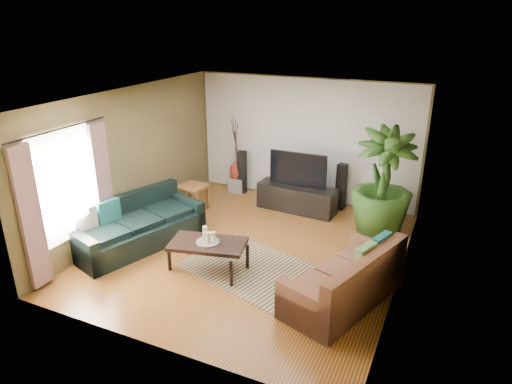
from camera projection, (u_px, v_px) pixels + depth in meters
The scene contains 28 objects.
floor at pixel (251, 251), 8.07m from camera, with size 5.50×5.50×0.00m, color #9E6829.
ceiling at pixel (251, 98), 7.09m from camera, with size 5.50×5.50×0.00m, color white.
wall_back at pixel (305, 140), 9.91m from camera, with size 5.00×5.00×0.00m, color brown.
wall_front at pixel (150, 252), 5.25m from camera, with size 5.00×5.00×0.00m, color brown.
wall_left at pixel (131, 160), 8.55m from camera, with size 5.50×5.50×0.00m, color brown.
wall_right at pixel (407, 203), 6.61m from camera, with size 5.50×5.50×0.00m, color brown.
backwall_panel at pixel (305, 141), 9.90m from camera, with size 4.90×4.90×0.00m, color white.
window_pane at pixel (65, 185), 7.17m from camera, with size 1.80×1.80×0.00m, color white.
curtain_near at pixel (31, 218), 6.61m from camera, with size 0.08×0.35×2.20m, color gray.
curtain_far at pixel (103, 185), 7.88m from camera, with size 0.08×0.35×2.20m, color gray.
curtain_rod at pixel (59, 129), 6.82m from camera, with size 0.03×0.03×1.90m, color black.
sofa_left at pixel (137, 223), 8.16m from camera, with size 2.35×1.01×0.85m, color black.
sofa_right at pixel (344, 275), 6.52m from camera, with size 1.99×0.89×0.85m, color brown.
area_rug at pixel (252, 269), 7.50m from camera, with size 2.12×1.50×0.01m, color tan.
coffee_table at pixel (208, 256), 7.41m from camera, with size 1.21×0.66×0.49m, color black.
candle_tray at pixel (208, 242), 7.31m from camera, with size 0.37×0.37×0.02m, color gray.
candle_tall at pixel (205, 233), 7.32m from camera, with size 0.08×0.08×0.24m, color beige.
candle_mid at pixel (208, 238), 7.23m from camera, with size 0.08×0.08×0.19m, color beige.
candle_short at pixel (213, 236), 7.31m from camera, with size 0.08×0.08×0.15m, color white.
tv_stand at pixel (297, 198), 9.65m from camera, with size 1.66×0.50×0.55m, color black.
television at pixel (298, 169), 9.43m from camera, with size 1.22×0.07×0.72m, color black.
speaker_left at pixel (242, 172), 10.55m from camera, with size 0.18×0.20×0.99m, color black.
speaker_right at pixel (341, 187), 9.64m from camera, with size 0.18×0.20×1.00m, color black.
potted_plant at pixel (383, 182), 8.44m from camera, with size 1.13×1.13×2.02m, color #264A18.
plant_pot at pixel (378, 224), 8.76m from camera, with size 0.37×0.37×0.29m, color black.
pedestal at pixel (237, 185), 10.73m from camera, with size 0.34×0.34×0.34m, color gray.
vase at pixel (236, 171), 10.61m from camera, with size 0.31×0.31×0.43m, color maroon.
side_table at pixel (193, 198), 9.63m from camera, with size 0.54×0.54×0.57m, color olive.
Camera 1 is at (3.05, -6.45, 3.91)m, focal length 32.00 mm.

